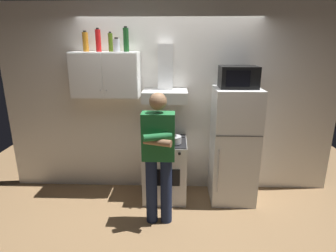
% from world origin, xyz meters
% --- Properties ---
extents(ground_plane, '(7.00, 7.00, 0.00)m').
position_xyz_m(ground_plane, '(0.00, 0.00, 0.00)').
color(ground_plane, olive).
extents(back_wall_tiled, '(4.80, 0.10, 2.70)m').
position_xyz_m(back_wall_tiled, '(0.00, 0.60, 1.35)').
color(back_wall_tiled, silver).
rests_on(back_wall_tiled, ground_plane).
extents(upper_cabinet, '(0.90, 0.37, 0.60)m').
position_xyz_m(upper_cabinet, '(-0.85, 0.37, 1.75)').
color(upper_cabinet, white).
extents(stove_oven, '(0.60, 0.62, 0.87)m').
position_xyz_m(stove_oven, '(-0.05, 0.25, 0.43)').
color(stove_oven, white).
rests_on(stove_oven, ground_plane).
extents(range_hood, '(0.60, 0.44, 0.75)m').
position_xyz_m(range_hood, '(-0.05, 0.38, 1.60)').
color(range_hood, white).
extents(refrigerator, '(0.60, 0.62, 1.60)m').
position_xyz_m(refrigerator, '(0.90, 0.25, 0.80)').
color(refrigerator, silver).
rests_on(refrigerator, ground_plane).
extents(microwave, '(0.48, 0.37, 0.28)m').
position_xyz_m(microwave, '(0.90, 0.27, 1.74)').
color(microwave, black).
rests_on(microwave, refrigerator).
extents(person_standing, '(0.38, 0.33, 1.64)m').
position_xyz_m(person_standing, '(-0.10, -0.36, 0.90)').
color(person_standing, '#192342').
rests_on(person_standing, ground_plane).
extents(cooking_pot, '(0.29, 0.19, 0.09)m').
position_xyz_m(cooking_pot, '(0.08, 0.13, 0.92)').
color(cooking_pot, '#B7BABF').
rests_on(cooking_pot, stove_oven).
extents(bottle_liquor_amber, '(0.08, 0.08, 0.27)m').
position_xyz_m(bottle_liquor_amber, '(-1.10, 0.40, 2.18)').
color(bottle_liquor_amber, '#B7721E').
rests_on(bottle_liquor_amber, upper_cabinet).
extents(bottle_wine_green, '(0.07, 0.07, 0.32)m').
position_xyz_m(bottle_wine_green, '(-0.56, 0.39, 2.20)').
color(bottle_wine_green, '#19471E').
rests_on(bottle_wine_green, upper_cabinet).
extents(bottle_olive_oil, '(0.06, 0.06, 0.25)m').
position_xyz_m(bottle_olive_oil, '(-0.77, 0.41, 2.17)').
color(bottle_olive_oil, '#4C6B19').
rests_on(bottle_olive_oil, upper_cabinet).
extents(bottle_soda_red, '(0.07, 0.07, 0.30)m').
position_xyz_m(bottle_soda_red, '(-0.92, 0.36, 2.19)').
color(bottle_soda_red, red).
rests_on(bottle_soda_red, upper_cabinet).
extents(bottle_canister_steel, '(0.09, 0.09, 0.18)m').
position_xyz_m(bottle_canister_steel, '(-0.68, 0.34, 2.13)').
color(bottle_canister_steel, '#B2B5BA').
rests_on(bottle_canister_steel, upper_cabinet).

